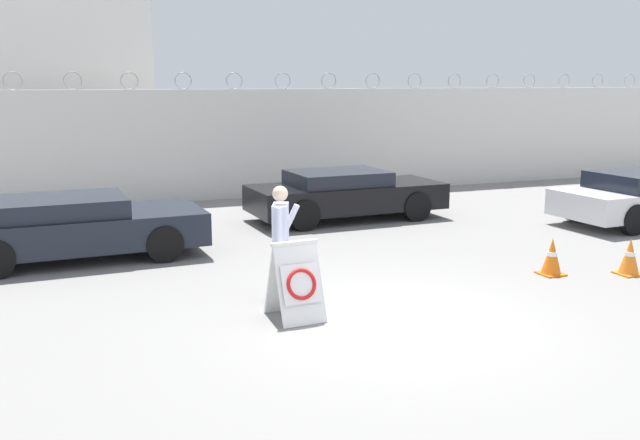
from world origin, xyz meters
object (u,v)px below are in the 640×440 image
at_px(security_guard, 281,238).
at_px(traffic_cone_far, 630,257).
at_px(barricade_sign, 296,281).
at_px(parked_car_front_coupe, 75,226).
at_px(parked_car_rear_sedan, 345,194).
at_px(traffic_cone_near, 552,257).

xyz_separation_m(security_guard, traffic_cone_far, (6.05, -0.66, -0.68)).
distance_m(barricade_sign, parked_car_front_coupe, 5.42).
bearing_deg(barricade_sign, traffic_cone_far, -2.76).
bearing_deg(parked_car_front_coupe, security_guard, -57.58).
relative_size(parked_car_front_coupe, parked_car_rear_sedan, 1.00).
relative_size(traffic_cone_far, parked_car_front_coupe, 0.14).
xyz_separation_m(traffic_cone_far, parked_car_rear_sedan, (-2.58, 6.33, 0.31)).
distance_m(traffic_cone_near, parked_car_rear_sedan, 6.02).
bearing_deg(parked_car_front_coupe, barricade_sign, -62.49).
distance_m(traffic_cone_far, parked_car_rear_sedan, 6.85).
distance_m(security_guard, traffic_cone_near, 4.86).
distance_m(security_guard, parked_car_rear_sedan, 6.66).
bearing_deg(traffic_cone_far, security_guard, 173.77).
height_order(traffic_cone_near, traffic_cone_far, traffic_cone_near).
xyz_separation_m(barricade_sign, traffic_cone_near, (4.84, 0.58, -0.24)).
xyz_separation_m(barricade_sign, traffic_cone_far, (6.09, 0.10, -0.24)).
relative_size(traffic_cone_near, parked_car_front_coupe, 0.14).
bearing_deg(parked_car_rear_sedan, barricade_sign, -120.38).
height_order(barricade_sign, parked_car_front_coupe, parked_car_front_coupe).
bearing_deg(barricade_sign, parked_car_front_coupe, 115.89).
xyz_separation_m(security_guard, traffic_cone_near, (4.81, -0.19, -0.68)).
relative_size(security_guard, traffic_cone_far, 2.80).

